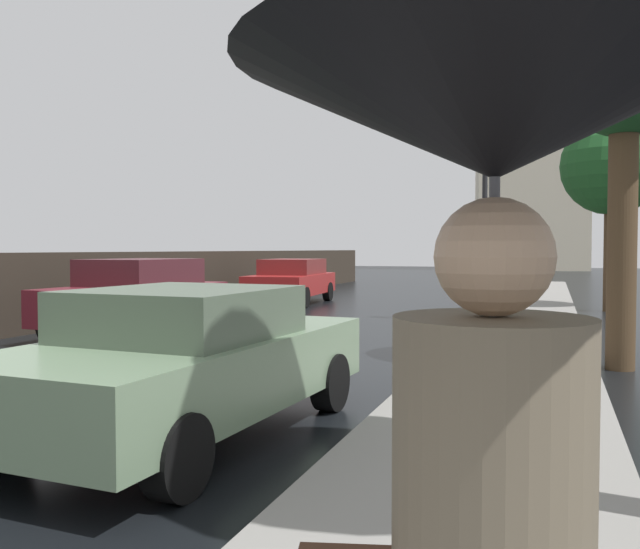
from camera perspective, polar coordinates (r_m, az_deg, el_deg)
name	(u,v)px	position (r m, az deg, el deg)	size (l,w,h in m)	color
sidewalk_strip	(454,532)	(4.22, 11.35, -20.66)	(2.20, 60.00, 0.14)	gray
car_red_near_kerb	(292,280)	(20.89, -2.44, -0.47)	(2.10, 4.26, 1.38)	maroon
car_maroon_mid_road	(137,296)	(13.42, -15.28, -1.77)	(2.03, 4.00, 1.51)	maroon
car_green_far_ahead	(188,360)	(6.25, -11.17, -7.12)	(2.10, 4.26, 1.35)	slate
pedestrian_with_umbrella_near	(492,294)	(1.27, 14.39, -1.58)	(0.97, 0.97, 1.92)	black
pedestrian_with_umbrella_far	(494,250)	(12.19, 14.55, 2.02)	(1.12, 1.12, 1.92)	black
traffic_light	(485,185)	(15.97, 13.85, 7.40)	(0.26, 0.39, 4.38)	black
street_tree_near	(625,73)	(10.59, 24.52, 15.34)	(2.05, 2.05, 5.33)	#4C3823
street_tree_far	(612,167)	(19.92, 23.56, 8.39)	(2.67, 2.67, 5.30)	#4C3823
distant_tower	(528,155)	(59.33, 17.30, 9.72)	(9.59, 11.23, 19.13)	beige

